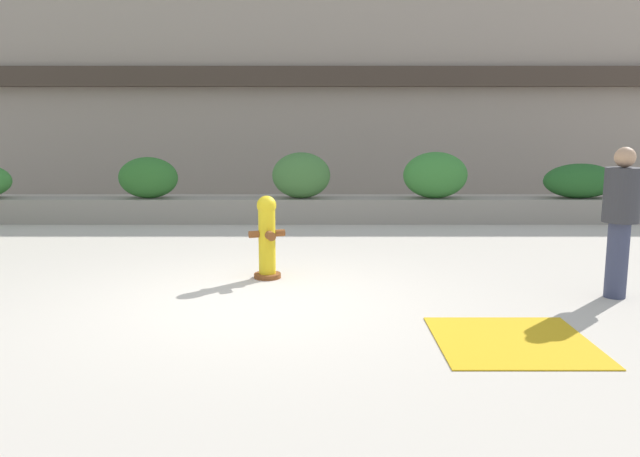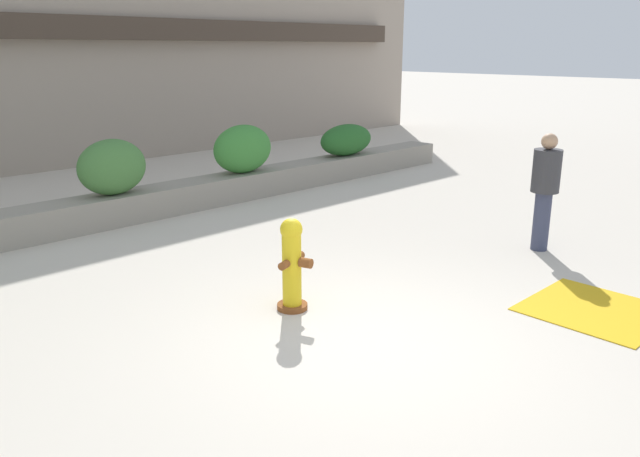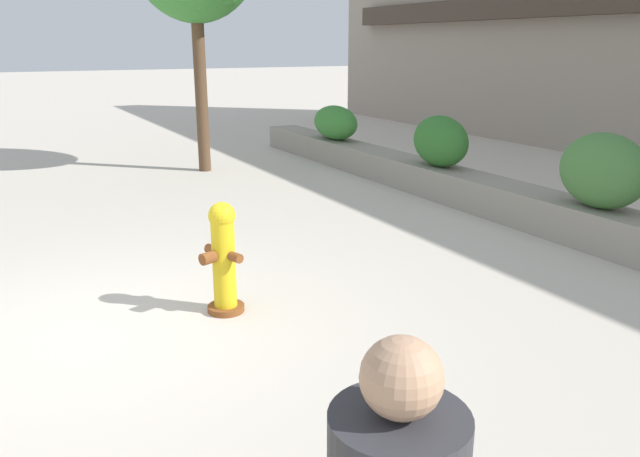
# 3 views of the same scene
# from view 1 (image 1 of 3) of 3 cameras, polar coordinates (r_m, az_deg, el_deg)

# --- Properties ---
(ground_plane) EXTENTS (120.00, 120.00, 0.00)m
(ground_plane) POSITION_cam_1_polar(r_m,az_deg,el_deg) (7.09, -6.11, -6.74)
(ground_plane) COLOR beige
(building_facade) EXTENTS (30.00, 1.36, 8.00)m
(building_facade) POSITION_cam_1_polar(r_m,az_deg,el_deg) (18.89, -2.47, 15.44)
(building_facade) COLOR gray
(building_facade) RESTS_ON ground
(planter_wall_low) EXTENTS (18.00, 0.70, 0.50)m
(planter_wall_low) POSITION_cam_1_polar(r_m,az_deg,el_deg) (12.91, -3.41, 1.68)
(planter_wall_low) COLOR gray
(planter_wall_low) RESTS_ON ground
(hedge_bush_1) EXTENTS (1.22, 0.61, 0.84)m
(hedge_bush_1) POSITION_cam_1_polar(r_m,az_deg,el_deg) (13.30, -15.61, 4.49)
(hedge_bush_1) COLOR #2D6B28
(hedge_bush_1) RESTS_ON planter_wall_low
(hedge_bush_2) EXTENTS (1.19, 0.70, 0.94)m
(hedge_bush_2) POSITION_cam_1_polar(r_m,az_deg,el_deg) (12.82, -1.89, 4.88)
(hedge_bush_2) COLOR #427538
(hedge_bush_2) RESTS_ON planter_wall_low
(hedge_bush_3) EXTENTS (1.32, 0.70, 0.95)m
(hedge_bush_3) POSITION_cam_1_polar(r_m,az_deg,el_deg) (13.03, 10.33, 4.82)
(hedge_bush_3) COLOR #387F33
(hedge_bush_3) RESTS_ON planter_wall_low
(hedge_bush_4) EXTENTS (1.52, 0.70, 0.71)m
(hedge_bush_4) POSITION_cam_1_polar(r_m,az_deg,el_deg) (13.89, 22.53, 4.05)
(hedge_bush_4) COLOR #235B23
(hedge_bush_4) RESTS_ON planter_wall_low
(fire_hydrant) EXTENTS (0.48, 0.48, 1.08)m
(fire_hydrant) POSITION_cam_1_polar(r_m,az_deg,el_deg) (8.08, -5.03, -0.72)
(fire_hydrant) COLOR brown
(fire_hydrant) RESTS_ON ground
(pedestrian) EXTENTS (0.52, 0.52, 1.73)m
(pedestrian) POSITION_cam_1_polar(r_m,az_deg,el_deg) (7.85, 25.63, 1.31)
(pedestrian) COLOR #383D56
(pedestrian) RESTS_ON ground
(tactile_warning_pad) EXTENTS (1.41, 1.41, 0.01)m
(tactile_warning_pad) POSITION_cam_1_polar(r_m,az_deg,el_deg) (6.08, 17.04, -9.79)
(tactile_warning_pad) COLOR gold
(tactile_warning_pad) RESTS_ON ground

